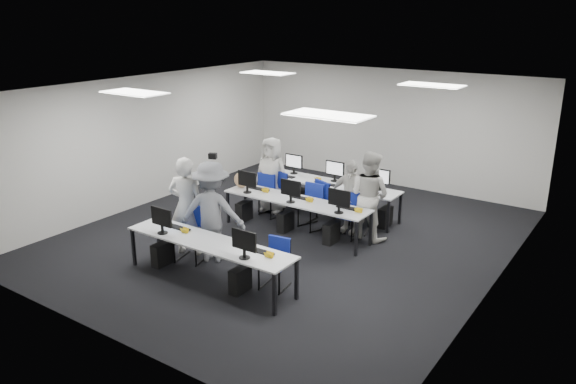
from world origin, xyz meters
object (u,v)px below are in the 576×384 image
Objects in this scene: desk_front at (209,244)px; photographer at (212,212)px; chair_7 at (357,219)px; student_0 at (187,206)px; chair_4 at (349,223)px; student_2 at (272,175)px; chair_0 at (192,244)px; chair_5 at (271,198)px; chair_2 at (274,202)px; chair_1 at (275,272)px; chair_6 at (319,210)px; student_3 at (350,197)px; chair_3 at (314,213)px; desk_mid at (296,202)px; student_1 at (369,195)px.

photographer is (-0.55, 0.70, 0.25)m from desk_front.
student_0 is (-2.13, -2.74, 0.65)m from chair_7.
chair_4 is at bearing -146.71° from photographer.
student_2 is at bearing -109.85° from student_0.
desk_front is at bearing -43.02° from chair_0.
student_0 is (0.10, -2.79, 0.64)m from chair_5.
chair_1 is at bearing -37.37° from chair_2.
student_3 reaches higher than chair_6.
chair_3 is 2.83m from student_0.
desk_mid is at bearing 107.26° from chair_1.
student_0 is (-2.16, 0.21, 0.67)m from chair_1.
photographer reaches higher than chair_3.
chair_5 reaches higher than chair_1.
chair_0 reaches higher than chair_4.
student_1 is (1.31, 3.26, 0.21)m from desk_front.
desk_mid is at bearing -139.84° from student_3.
chair_2 is at bearing -165.30° from chair_3.
student_2 reaches higher than chair_2.
chair_3 reaches higher than chair_7.
chair_1 reaches higher than desk_mid.
chair_5 reaches higher than chair_4.
student_3 reaches higher than chair_5.
chair_5 is at bearing 171.04° from student_2.
desk_mid is 1.71× the size of student_0.
chair_5 is (-1.23, 0.85, -0.39)m from desk_mid.
desk_front is 2.60m from desk_mid.
photographer is (0.58, 0.04, -0.01)m from student_0.
chair_2 reaches higher than chair_4.
student_1 is at bearing 29.18° from chair_3.
student_3 reaches higher than chair_4.
chair_3 is 0.89m from student_3.
chair_2 is 0.57× the size of student_2.
desk_mid is 2.08× the size of student_3.
photographer is (-1.52, -2.39, 0.65)m from chair_4.
student_0 is 2.79m from student_2.
photographer is (-0.68, -2.41, 0.62)m from chair_3.
chair_3 is at bearing -18.15° from student_2.
student_2 is at bearing 144.99° from desk_mid.
chair_6 is (0.98, 2.89, -0.01)m from chair_0.
chair_7 is at bearing 82.33° from chair_1.
student_1 is (0.32, -0.14, 0.61)m from chair_7.
student_2 is (-2.24, 3.00, 0.59)m from chair_1.
chair_6 is 2.81m from photographer.
student_1 reaches higher than desk_front.
chair_6 reaches higher than chair_7.
chair_5 is 0.60× the size of student_3.
chair_6 is 0.62× the size of student_3.
chair_7 is 3.53m from student_0.
chair_3 reaches higher than chair_1.
chair_2 is 2.67m from student_0.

